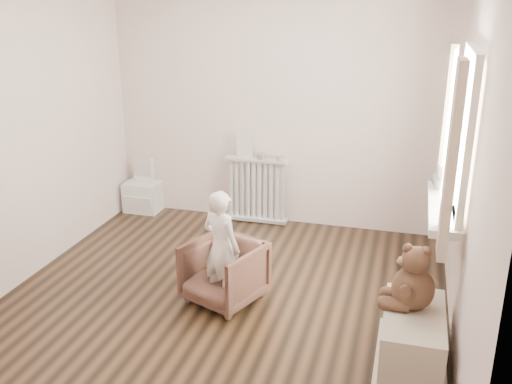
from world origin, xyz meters
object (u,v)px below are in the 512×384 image
(radiator, at_px, (256,188))
(teddy_bear, at_px, (415,267))
(plush_cat, at_px, (442,177))
(armchair, at_px, (224,272))
(child, at_px, (221,248))
(toy_vanity, at_px, (142,188))
(toy_bench, at_px, (413,334))

(radiator, bearing_deg, teddy_bear, -50.60)
(radiator, xyz_separation_m, teddy_bear, (1.68, -2.05, 0.28))
(plush_cat, bearing_deg, armchair, -137.06)
(child, distance_m, teddy_bear, 1.52)
(teddy_bear, bearing_deg, child, 172.11)
(plush_cat, bearing_deg, radiator, 171.15)
(radiator, relative_size, toy_vanity, 1.16)
(toy_bench, distance_m, teddy_bear, 0.48)
(radiator, height_order, armchair, radiator)
(plush_cat, bearing_deg, child, -135.60)
(toy_vanity, xyz_separation_m, child, (1.56, -1.74, 0.23))
(toy_bench, bearing_deg, radiator, 128.91)
(toy_bench, bearing_deg, toy_vanity, 145.75)
(armchair, relative_size, teddy_bear, 1.23)
(radiator, height_order, child, child)
(toy_bench, bearing_deg, armchair, 165.00)
(toy_vanity, relative_size, armchair, 1.11)
(radiator, relative_size, toy_bench, 0.94)
(radiator, distance_m, teddy_bear, 2.67)
(teddy_bear, bearing_deg, toy_vanity, 149.39)
(toy_bench, xyz_separation_m, teddy_bear, (-0.03, 0.07, 0.47))
(toy_vanity, xyz_separation_m, plush_cat, (3.21, -0.99, 0.72))
(radiator, xyz_separation_m, toy_vanity, (-1.36, -0.03, -0.11))
(toy_vanity, relative_size, child, 0.66)
(armchair, height_order, plush_cat, plush_cat)
(child, xyz_separation_m, teddy_bear, (1.48, -0.28, 0.17))
(child, relative_size, toy_bench, 1.25)
(child, bearing_deg, plush_cat, -134.01)
(toy_vanity, relative_size, plush_cat, 2.31)
(toy_vanity, distance_m, plush_cat, 3.44)
(armchair, bearing_deg, child, -68.29)
(armchair, distance_m, plush_cat, 1.93)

